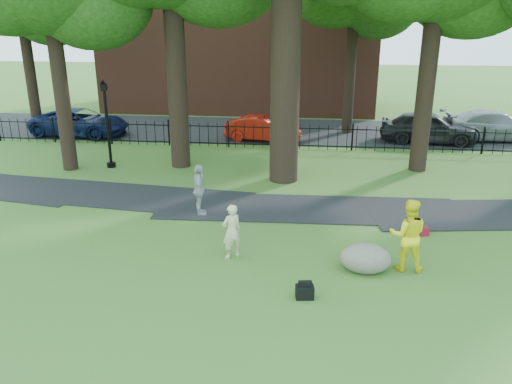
# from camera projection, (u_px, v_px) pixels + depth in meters

# --- Properties ---
(ground) EXTENTS (120.00, 120.00, 0.00)m
(ground) POSITION_uv_depth(u_px,v_px,m) (267.00, 261.00, 13.07)
(ground) COLOR #3F6122
(ground) RESTS_ON ground
(footpath) EXTENTS (36.07, 3.85, 0.03)m
(footpath) POSITION_uv_depth(u_px,v_px,m) (308.00, 209.00, 16.63)
(footpath) COLOR black
(footpath) RESTS_ON ground
(street) EXTENTS (80.00, 7.00, 0.02)m
(street) POSITION_uv_depth(u_px,v_px,m) (293.00, 131.00, 28.09)
(street) COLOR black
(street) RESTS_ON ground
(iron_fence) EXTENTS (44.00, 0.04, 1.20)m
(iron_fence) POSITION_uv_depth(u_px,v_px,m) (290.00, 137.00, 24.14)
(iron_fence) COLOR black
(iron_fence) RESTS_ON ground
(brick_building) EXTENTS (18.00, 8.00, 12.00)m
(brick_building) POSITION_uv_depth(u_px,v_px,m) (241.00, 18.00, 34.03)
(brick_building) COLOR brown
(brick_building) RESTS_ON ground
(woman) EXTENTS (0.65, 0.62, 1.49)m
(woman) POSITION_uv_depth(u_px,v_px,m) (232.00, 231.00, 13.05)
(woman) COLOR beige
(woman) RESTS_ON ground
(man) EXTENTS (0.96, 0.77, 1.87)m
(man) POSITION_uv_depth(u_px,v_px,m) (408.00, 235.00, 12.36)
(man) COLOR yellow
(man) RESTS_ON ground
(pedestrian) EXTENTS (0.65, 1.06, 1.68)m
(pedestrian) POSITION_uv_depth(u_px,v_px,m) (199.00, 190.00, 15.87)
(pedestrian) COLOR #A7A7AB
(pedestrian) RESTS_ON ground
(boulder) EXTENTS (1.52, 1.31, 0.75)m
(boulder) POSITION_uv_depth(u_px,v_px,m) (366.00, 256.00, 12.50)
(boulder) COLOR slate
(boulder) RESTS_ON ground
(lamppost) EXTENTS (0.36, 0.36, 3.67)m
(lamppost) POSITION_uv_depth(u_px,v_px,m) (107.00, 125.00, 20.74)
(lamppost) COLOR black
(lamppost) RESTS_ON ground
(backpack) EXTENTS (0.44, 0.31, 0.31)m
(backpack) POSITION_uv_depth(u_px,v_px,m) (305.00, 292.00, 11.29)
(backpack) COLOR black
(backpack) RESTS_ON ground
(red_bag) EXTENTS (0.42, 0.32, 0.25)m
(red_bag) POSITION_uv_depth(u_px,v_px,m) (422.00, 231.00, 14.58)
(red_bag) COLOR maroon
(red_bag) RESTS_ON ground
(red_sedan) EXTENTS (4.02, 1.86, 1.28)m
(red_sedan) POSITION_uv_depth(u_px,v_px,m) (263.00, 129.00, 25.69)
(red_sedan) COLOR #AD190D
(red_sedan) RESTS_ON ground
(navy_van) EXTENTS (5.41, 2.91, 1.44)m
(navy_van) POSITION_uv_depth(u_px,v_px,m) (80.00, 122.00, 26.85)
(navy_van) COLOR #0C183F
(navy_van) RESTS_ON ground
(grey_car) EXTENTS (4.84, 2.32, 1.60)m
(grey_car) POSITION_uv_depth(u_px,v_px,m) (428.00, 127.00, 25.27)
(grey_car) COLOR black
(grey_car) RESTS_ON ground
(silver_car) EXTENTS (5.38, 2.42, 1.53)m
(silver_car) POSITION_uv_depth(u_px,v_px,m) (495.00, 126.00, 25.81)
(silver_car) COLOR gray
(silver_car) RESTS_ON ground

